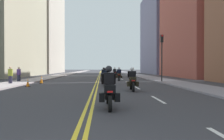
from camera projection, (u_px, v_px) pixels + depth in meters
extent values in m
plane|color=#35343A|center=(100.00, 74.00, 49.89)|extent=(264.00, 264.00, 0.00)
cube|color=#9B9091|center=(67.00, 74.00, 49.49)|extent=(2.94, 144.00, 0.12)
cube|color=gray|center=(132.00, 74.00, 50.28)|extent=(2.94, 144.00, 0.12)
cube|color=yellow|center=(99.00, 74.00, 49.88)|extent=(0.12, 132.00, 0.01)
cube|color=yellow|center=(100.00, 74.00, 49.89)|extent=(0.12, 132.00, 0.01)
cube|color=silver|center=(158.00, 99.00, 10.10)|extent=(0.14, 2.40, 0.01)
cube|color=silver|center=(137.00, 88.00, 16.09)|extent=(0.14, 2.40, 0.01)
cube|color=silver|center=(127.00, 82.00, 22.08)|extent=(0.14, 2.40, 0.01)
cube|color=silver|center=(122.00, 79.00, 28.08)|extent=(0.14, 2.40, 0.01)
cube|color=silver|center=(118.00, 77.00, 34.07)|extent=(0.14, 2.40, 0.01)
cube|color=silver|center=(116.00, 76.00, 40.06)|extent=(0.14, 2.40, 0.01)
cube|color=silver|center=(114.00, 75.00, 46.05)|extent=(0.14, 2.40, 0.01)
cube|color=silver|center=(113.00, 74.00, 52.05)|extent=(0.14, 2.40, 0.01)
cube|color=silver|center=(112.00, 73.00, 58.04)|extent=(0.14, 2.40, 0.01)
cube|color=#B1AA8D|center=(8.00, 15.00, 38.41)|extent=(8.63, 21.58, 22.91)
cube|color=brown|center=(196.00, 0.00, 35.23)|extent=(7.88, 17.10, 26.41)
cube|color=#2D3847|center=(218.00, 39.00, 35.49)|extent=(0.04, 14.37, 0.90)
cube|color=#BDB1A0|center=(46.00, 23.00, 62.23)|extent=(7.44, 21.92, 30.37)
cube|color=#2D3847|center=(33.00, 48.00, 62.12)|extent=(0.04, 18.41, 0.90)
cube|color=#2D3847|center=(33.00, 30.00, 62.07)|extent=(0.04, 18.41, 0.90)
cube|color=#2D3847|center=(33.00, 11.00, 62.01)|extent=(0.04, 18.41, 0.90)
cube|color=slate|center=(162.00, 33.00, 55.98)|extent=(8.09, 19.54, 21.99)
cube|color=#2D3847|center=(176.00, 54.00, 56.24)|extent=(0.04, 16.41, 0.90)
cube|color=#2D3847|center=(176.00, 31.00, 56.18)|extent=(0.04, 16.41, 0.90)
cube|color=#2D3847|center=(176.00, 9.00, 56.12)|extent=(0.04, 16.41, 0.90)
cylinder|color=black|center=(108.00, 97.00, 8.84)|extent=(0.13, 0.61, 0.60)
cylinder|color=black|center=(110.00, 103.00, 7.25)|extent=(0.13, 0.61, 0.60)
cube|color=silver|center=(108.00, 89.00, 8.84)|extent=(0.15, 0.32, 0.04)
cube|color=black|center=(109.00, 93.00, 8.04)|extent=(0.34, 1.22, 0.40)
cube|color=black|center=(110.00, 89.00, 7.32)|extent=(0.41, 0.37, 0.28)
cube|color=red|center=(110.00, 92.00, 7.14)|extent=(0.20, 0.03, 0.06)
cube|color=black|center=(102.00, 97.00, 7.55)|extent=(0.21, 0.44, 0.32)
cube|color=black|center=(117.00, 97.00, 7.59)|extent=(0.21, 0.44, 0.32)
cube|color=#B2C1CC|center=(108.00, 82.00, 8.55)|extent=(0.36, 0.13, 0.36)
cube|color=black|center=(109.00, 80.00, 7.99)|extent=(0.40, 0.27, 0.59)
cylinder|color=black|center=(103.00, 79.00, 8.12)|extent=(0.10, 0.28, 0.45)
cylinder|color=black|center=(115.00, 79.00, 8.15)|extent=(0.10, 0.28, 0.45)
sphere|color=black|center=(109.00, 69.00, 8.01)|extent=(0.26, 0.26, 0.26)
cylinder|color=black|center=(131.00, 85.00, 14.75)|extent=(0.15, 0.64, 0.64)
cylinder|color=black|center=(133.00, 87.00, 13.28)|extent=(0.15, 0.64, 0.64)
cube|color=silver|center=(131.00, 80.00, 14.74)|extent=(0.15, 0.33, 0.04)
cube|color=black|center=(132.00, 82.00, 14.01)|extent=(0.36, 1.12, 0.40)
cube|color=black|center=(133.00, 79.00, 13.35)|extent=(0.41, 0.37, 0.28)
cube|color=red|center=(133.00, 81.00, 13.16)|extent=(0.20, 0.04, 0.06)
cube|color=black|center=(128.00, 84.00, 13.57)|extent=(0.22, 0.45, 0.32)
cube|color=black|center=(137.00, 84.00, 13.58)|extent=(0.22, 0.45, 0.32)
cube|color=#B2C1CC|center=(131.00, 76.00, 14.48)|extent=(0.36, 0.14, 0.36)
cube|color=black|center=(132.00, 75.00, 13.96)|extent=(0.41, 0.27, 0.54)
cylinder|color=black|center=(128.00, 74.00, 14.10)|extent=(0.11, 0.28, 0.45)
cylinder|color=black|center=(135.00, 74.00, 14.11)|extent=(0.11, 0.28, 0.45)
sphere|color=white|center=(132.00, 69.00, 13.98)|extent=(0.26, 0.26, 0.26)
cylinder|color=black|center=(105.00, 81.00, 19.54)|extent=(0.12, 0.64, 0.64)
cylinder|color=black|center=(105.00, 82.00, 18.07)|extent=(0.12, 0.64, 0.64)
cube|color=silver|center=(105.00, 77.00, 19.54)|extent=(0.14, 0.32, 0.04)
cube|color=black|center=(105.00, 78.00, 18.80)|extent=(0.33, 1.13, 0.40)
cube|color=black|center=(105.00, 76.00, 18.14)|extent=(0.40, 0.36, 0.28)
cube|color=red|center=(105.00, 77.00, 17.95)|extent=(0.20, 0.03, 0.06)
cube|color=black|center=(102.00, 80.00, 18.35)|extent=(0.21, 0.44, 0.32)
cube|color=black|center=(108.00, 80.00, 18.37)|extent=(0.21, 0.44, 0.32)
cube|color=#B2C1CC|center=(105.00, 74.00, 19.27)|extent=(0.36, 0.13, 0.36)
cube|color=black|center=(105.00, 73.00, 18.75)|extent=(0.40, 0.26, 0.52)
cylinder|color=black|center=(102.00, 73.00, 18.89)|extent=(0.10, 0.28, 0.45)
cylinder|color=black|center=(108.00, 73.00, 18.91)|extent=(0.10, 0.28, 0.45)
sphere|color=black|center=(105.00, 69.00, 18.77)|extent=(0.26, 0.26, 0.26)
cylinder|color=black|center=(119.00, 78.00, 25.57)|extent=(0.17, 0.65, 0.64)
cylinder|color=black|center=(119.00, 78.00, 23.95)|extent=(0.17, 0.65, 0.64)
cube|color=silver|center=(119.00, 75.00, 25.57)|extent=(0.16, 0.33, 0.04)
cube|color=black|center=(119.00, 76.00, 24.76)|extent=(0.39, 1.25, 0.40)
cube|color=black|center=(119.00, 74.00, 24.03)|extent=(0.42, 0.38, 0.28)
cube|color=red|center=(119.00, 75.00, 23.84)|extent=(0.20, 0.04, 0.06)
cube|color=black|center=(117.00, 77.00, 24.28)|extent=(0.23, 0.45, 0.32)
cube|color=black|center=(121.00, 77.00, 24.27)|extent=(0.23, 0.45, 0.32)
cube|color=#B2C1CC|center=(119.00, 73.00, 25.27)|extent=(0.37, 0.14, 0.36)
cube|color=black|center=(119.00, 72.00, 24.70)|extent=(0.41, 0.28, 0.59)
cylinder|color=black|center=(117.00, 71.00, 24.86)|extent=(0.12, 0.29, 0.45)
cylinder|color=black|center=(121.00, 71.00, 24.85)|extent=(0.12, 0.29, 0.45)
sphere|color=white|center=(119.00, 68.00, 24.73)|extent=(0.26, 0.26, 0.26)
cylinder|color=black|center=(104.00, 76.00, 29.98)|extent=(0.16, 0.66, 0.66)
cylinder|color=black|center=(103.00, 77.00, 28.48)|extent=(0.16, 0.66, 0.66)
cube|color=silver|center=(104.00, 74.00, 29.98)|extent=(0.16, 0.33, 0.04)
cube|color=black|center=(104.00, 75.00, 29.23)|extent=(0.38, 1.15, 0.40)
cube|color=black|center=(103.00, 73.00, 28.55)|extent=(0.42, 0.38, 0.28)
cube|color=red|center=(103.00, 74.00, 28.36)|extent=(0.20, 0.04, 0.06)
cube|color=black|center=(101.00, 75.00, 28.78)|extent=(0.22, 0.45, 0.32)
cube|color=black|center=(105.00, 75.00, 28.78)|extent=(0.22, 0.45, 0.32)
cube|color=#B2C1CC|center=(104.00, 72.00, 29.70)|extent=(0.37, 0.14, 0.36)
cube|color=black|center=(103.00, 71.00, 29.17)|extent=(0.41, 0.28, 0.55)
cylinder|color=black|center=(102.00, 71.00, 29.32)|extent=(0.11, 0.29, 0.45)
cylinder|color=black|center=(105.00, 71.00, 29.32)|extent=(0.11, 0.29, 0.45)
sphere|color=black|center=(104.00, 68.00, 29.20)|extent=(0.26, 0.26, 0.26)
cylinder|color=black|center=(114.00, 75.00, 35.61)|extent=(0.16, 0.66, 0.65)
cylinder|color=black|center=(115.00, 75.00, 34.03)|extent=(0.16, 0.66, 0.65)
cube|color=silver|center=(114.00, 73.00, 35.61)|extent=(0.16, 0.33, 0.04)
cube|color=black|center=(115.00, 73.00, 34.82)|extent=(0.38, 1.22, 0.40)
cube|color=black|center=(115.00, 72.00, 34.10)|extent=(0.42, 0.38, 0.28)
cube|color=red|center=(115.00, 73.00, 33.92)|extent=(0.20, 0.04, 0.06)
cube|color=black|center=(113.00, 74.00, 34.32)|extent=(0.22, 0.45, 0.32)
cube|color=black|center=(117.00, 74.00, 34.37)|extent=(0.22, 0.45, 0.32)
cube|color=#B2C1CC|center=(114.00, 71.00, 35.32)|extent=(0.37, 0.14, 0.36)
cube|color=black|center=(115.00, 71.00, 34.76)|extent=(0.41, 0.28, 0.58)
cylinder|color=black|center=(113.00, 70.00, 34.89)|extent=(0.11, 0.29, 0.45)
cylinder|color=black|center=(116.00, 70.00, 34.94)|extent=(0.11, 0.29, 0.45)
sphere|color=white|center=(115.00, 68.00, 34.79)|extent=(0.26, 0.26, 0.26)
cylinder|color=black|center=(104.00, 74.00, 40.77)|extent=(0.12, 0.63, 0.62)
cylinder|color=black|center=(104.00, 74.00, 39.23)|extent=(0.12, 0.63, 0.62)
cube|color=silver|center=(104.00, 72.00, 40.76)|extent=(0.15, 0.32, 0.04)
cube|color=black|center=(104.00, 73.00, 39.99)|extent=(0.36, 1.18, 0.40)
cube|color=black|center=(104.00, 72.00, 39.30)|extent=(0.41, 0.37, 0.28)
cube|color=red|center=(104.00, 72.00, 39.11)|extent=(0.20, 0.04, 0.06)
cube|color=black|center=(102.00, 73.00, 39.53)|extent=(0.22, 0.45, 0.32)
cube|color=black|center=(105.00, 73.00, 39.54)|extent=(0.22, 0.45, 0.32)
cube|color=#B2C1CC|center=(104.00, 71.00, 40.48)|extent=(0.36, 0.13, 0.36)
cube|color=black|center=(104.00, 71.00, 39.94)|extent=(0.41, 0.27, 0.50)
cylinder|color=black|center=(102.00, 70.00, 40.09)|extent=(0.11, 0.28, 0.45)
cylinder|color=black|center=(105.00, 70.00, 40.09)|extent=(0.11, 0.28, 0.45)
sphere|color=white|center=(104.00, 69.00, 39.97)|extent=(0.26, 0.26, 0.26)
cube|color=black|center=(28.00, 86.00, 17.01)|extent=(0.34, 0.34, 0.03)
cone|color=orange|center=(28.00, 82.00, 17.01)|extent=(0.27, 0.27, 0.64)
cylinder|color=white|center=(28.00, 81.00, 17.01)|extent=(0.18, 0.18, 0.08)
cube|color=black|center=(41.00, 83.00, 20.65)|extent=(0.37, 0.37, 0.03)
cone|color=orange|center=(41.00, 79.00, 20.65)|extent=(0.30, 0.30, 0.73)
cylinder|color=white|center=(41.00, 79.00, 20.65)|extent=(0.20, 0.20, 0.08)
cylinder|color=black|center=(162.00, 62.00, 21.89)|extent=(0.12, 0.12, 4.33)
cube|color=black|center=(162.00, 39.00, 21.87)|extent=(0.28, 0.28, 0.80)
sphere|color=red|center=(162.00, 36.00, 21.71)|extent=(0.18, 0.18, 0.18)
cube|color=#292639|center=(10.00, 80.00, 18.99)|extent=(0.30, 0.23, 0.81)
cube|color=olive|center=(10.00, 72.00, 18.98)|extent=(0.38, 0.26, 0.64)
sphere|color=tan|center=(10.00, 68.00, 18.98)|extent=(0.22, 0.22, 0.22)
cube|color=#232638|center=(19.00, 79.00, 22.27)|extent=(0.34, 0.30, 0.80)
cube|color=#4F3479|center=(19.00, 72.00, 22.26)|extent=(0.42, 0.36, 0.63)
sphere|color=tan|center=(19.00, 68.00, 22.26)|extent=(0.22, 0.22, 0.22)
cube|color=maroon|center=(17.00, 74.00, 22.35)|extent=(0.19, 0.16, 0.24)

